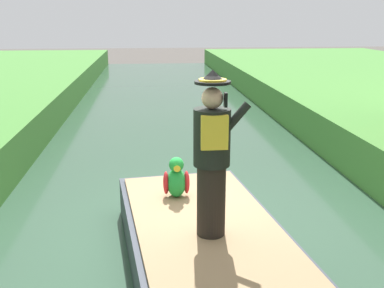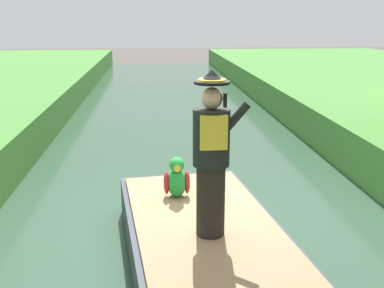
# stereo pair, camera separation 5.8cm
# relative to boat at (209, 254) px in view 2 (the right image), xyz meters

# --- Properties ---
(ground_plane) EXTENTS (80.00, 80.00, 0.00)m
(ground_plane) POSITION_rel_boat_xyz_m (0.00, 1.05, -0.40)
(ground_plane) COLOR #4C4742
(canal_water) EXTENTS (6.19, 48.00, 0.10)m
(canal_water) POSITION_rel_boat_xyz_m (0.00, 1.05, -0.35)
(canal_water) COLOR #33513D
(canal_water) RESTS_ON ground
(boat) EXTENTS (2.29, 4.38, 0.61)m
(boat) POSITION_rel_boat_xyz_m (0.00, 0.00, 0.00)
(boat) COLOR #333842
(boat) RESTS_ON canal_water
(person_pirate) EXTENTS (0.61, 0.42, 1.85)m
(person_pirate) POSITION_rel_boat_xyz_m (0.00, -0.10, 1.23)
(person_pirate) COLOR black
(person_pirate) RESTS_ON boat
(parrot_plush) EXTENTS (0.36, 0.34, 0.57)m
(parrot_plush) POSITION_rel_boat_xyz_m (-0.31, 1.04, 0.55)
(parrot_plush) COLOR green
(parrot_plush) RESTS_ON boat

